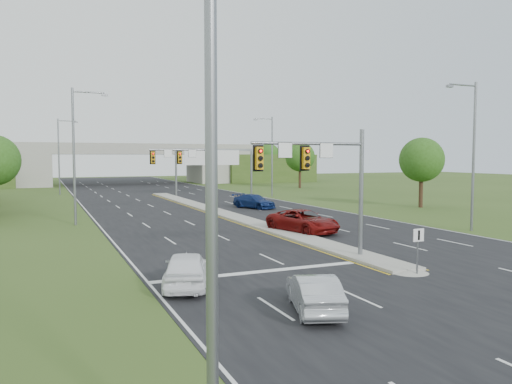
{
  "coord_description": "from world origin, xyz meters",
  "views": [
    {
      "loc": [
        -15.99,
        -22.54,
        5.52
      ],
      "look_at": [
        -1.86,
        10.12,
        3.0
      ],
      "focal_mm": 35.0,
      "sensor_mm": 36.0,
      "label": 1
    }
  ],
  "objects_px": {
    "car_far_a": "(303,221)",
    "overpass": "(127,166)",
    "keep_right_sign": "(418,243)",
    "signal_mast_near": "(326,172)",
    "sign_gantry": "(214,159)",
    "signal_mast_far": "(192,165)",
    "car_silver": "(314,293)",
    "car_white": "(186,269)",
    "car_far_b": "(254,201)"
  },
  "relations": [
    {
      "from": "car_far_a",
      "to": "signal_mast_near",
      "type": "bearing_deg",
      "value": -126.31
    },
    {
      "from": "sign_gantry",
      "to": "car_white",
      "type": "distance_m",
      "value": 50.48
    },
    {
      "from": "sign_gantry",
      "to": "car_far_a",
      "type": "height_order",
      "value": "sign_gantry"
    },
    {
      "from": "car_white",
      "to": "car_far_b",
      "type": "xyz_separation_m",
      "value": [
        15.37,
        28.61,
        -0.03
      ]
    },
    {
      "from": "sign_gantry",
      "to": "car_far_b",
      "type": "relative_size",
      "value": 2.25
    },
    {
      "from": "car_white",
      "to": "sign_gantry",
      "type": "bearing_deg",
      "value": -91.73
    },
    {
      "from": "keep_right_sign",
      "to": "car_far_b",
      "type": "relative_size",
      "value": 0.43
    },
    {
      "from": "keep_right_sign",
      "to": "car_silver",
      "type": "bearing_deg",
      "value": -158.45
    },
    {
      "from": "overpass",
      "to": "car_silver",
      "type": "relative_size",
      "value": 19.55
    },
    {
      "from": "car_far_b",
      "to": "overpass",
      "type": "bearing_deg",
      "value": 72.2
    },
    {
      "from": "signal_mast_near",
      "to": "sign_gantry",
      "type": "relative_size",
      "value": 0.6
    },
    {
      "from": "car_silver",
      "to": "car_far_b",
      "type": "height_order",
      "value": "car_far_b"
    },
    {
      "from": "sign_gantry",
      "to": "car_far_b",
      "type": "xyz_separation_m",
      "value": [
        -1.77,
        -18.67,
        -4.47
      ]
    },
    {
      "from": "car_white",
      "to": "car_silver",
      "type": "xyz_separation_m",
      "value": [
        3.29,
        -5.0,
        -0.1
      ]
    },
    {
      "from": "signal_mast_near",
      "to": "car_white",
      "type": "bearing_deg",
      "value": -164.43
    },
    {
      "from": "keep_right_sign",
      "to": "overpass",
      "type": "bearing_deg",
      "value": 90.0
    },
    {
      "from": "signal_mast_near",
      "to": "car_silver",
      "type": "xyz_separation_m",
      "value": [
        -4.9,
        -7.28,
        -4.03
      ]
    },
    {
      "from": "keep_right_sign",
      "to": "car_far_a",
      "type": "bearing_deg",
      "value": 83.78
    },
    {
      "from": "signal_mast_near",
      "to": "signal_mast_far",
      "type": "xyz_separation_m",
      "value": [
        0.0,
        25.0,
        0.0
      ]
    },
    {
      "from": "sign_gantry",
      "to": "overpass",
      "type": "height_order",
      "value": "overpass"
    },
    {
      "from": "signal_mast_near",
      "to": "car_silver",
      "type": "relative_size",
      "value": 1.71
    },
    {
      "from": "signal_mast_far",
      "to": "overpass",
      "type": "relative_size",
      "value": 0.09
    },
    {
      "from": "keep_right_sign",
      "to": "car_silver",
      "type": "relative_size",
      "value": 0.54
    },
    {
      "from": "signal_mast_far",
      "to": "sign_gantry",
      "type": "relative_size",
      "value": 0.6
    },
    {
      "from": "overpass",
      "to": "car_white",
      "type": "distance_m",
      "value": 83.06
    },
    {
      "from": "signal_mast_far",
      "to": "car_white",
      "type": "xyz_separation_m",
      "value": [
        -8.19,
        -27.28,
        -3.93
      ]
    },
    {
      "from": "overpass",
      "to": "car_far_b",
      "type": "bearing_deg",
      "value": -84.77
    },
    {
      "from": "signal_mast_near",
      "to": "sign_gantry",
      "type": "height_order",
      "value": "signal_mast_near"
    },
    {
      "from": "car_silver",
      "to": "car_far_b",
      "type": "xyz_separation_m",
      "value": [
        12.09,
        33.61,
        0.07
      ]
    },
    {
      "from": "signal_mast_far",
      "to": "car_silver",
      "type": "height_order",
      "value": "signal_mast_far"
    },
    {
      "from": "keep_right_sign",
      "to": "car_silver",
      "type": "xyz_separation_m",
      "value": [
        -7.17,
        -2.83,
        -0.82
      ]
    },
    {
      "from": "signal_mast_far",
      "to": "car_silver",
      "type": "distance_m",
      "value": 32.9
    },
    {
      "from": "car_white",
      "to": "signal_mast_far",
      "type": "bearing_deg",
      "value": -88.51
    },
    {
      "from": "car_silver",
      "to": "car_far_a",
      "type": "height_order",
      "value": "car_far_a"
    },
    {
      "from": "signal_mast_far",
      "to": "overpass",
      "type": "xyz_separation_m",
      "value": [
        2.26,
        55.07,
        -1.17
      ]
    },
    {
      "from": "car_silver",
      "to": "car_far_a",
      "type": "xyz_separation_m",
      "value": [
        8.67,
        16.58,
        0.15
      ]
    },
    {
      "from": "overpass",
      "to": "car_white",
      "type": "height_order",
      "value": "overpass"
    },
    {
      "from": "keep_right_sign",
      "to": "overpass",
      "type": "relative_size",
      "value": 0.03
    },
    {
      "from": "overpass",
      "to": "car_silver",
      "type": "distance_m",
      "value": 87.7
    },
    {
      "from": "car_white",
      "to": "car_far_a",
      "type": "relative_size",
      "value": 0.77
    },
    {
      "from": "keep_right_sign",
      "to": "car_far_a",
      "type": "xyz_separation_m",
      "value": [
        1.5,
        13.75,
        -0.67
      ]
    },
    {
      "from": "sign_gantry",
      "to": "car_far_a",
      "type": "xyz_separation_m",
      "value": [
        -5.18,
        -35.69,
        -4.4
      ]
    },
    {
      "from": "signal_mast_near",
      "to": "signal_mast_far",
      "type": "height_order",
      "value": "same"
    },
    {
      "from": "signal_mast_near",
      "to": "car_far_b",
      "type": "bearing_deg",
      "value": 74.74
    },
    {
      "from": "keep_right_sign",
      "to": "overpass",
      "type": "distance_m",
      "value": 84.55
    },
    {
      "from": "keep_right_sign",
      "to": "car_white",
      "type": "relative_size",
      "value": 0.48
    },
    {
      "from": "car_far_a",
      "to": "overpass",
      "type": "bearing_deg",
      "value": 76.94
    },
    {
      "from": "signal_mast_far",
      "to": "sign_gantry",
      "type": "bearing_deg",
      "value": 65.89
    },
    {
      "from": "signal_mast_far",
      "to": "car_far_b",
      "type": "height_order",
      "value": "signal_mast_far"
    },
    {
      "from": "signal_mast_near",
      "to": "car_far_b",
      "type": "xyz_separation_m",
      "value": [
        7.18,
        26.33,
        -3.96
      ]
    }
  ]
}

